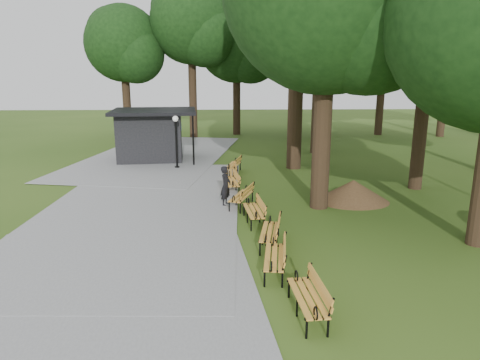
{
  "coord_description": "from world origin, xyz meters",
  "views": [
    {
      "loc": [
        -0.49,
        -13.58,
        5.18
      ],
      "look_at": [
        0.05,
        2.92,
        1.1
      ],
      "focal_mm": 32.49,
      "sensor_mm": 36.0,
      "label": 1
    }
  ],
  "objects_px": {
    "kiosk": "(150,135)",
    "bench_0": "(307,297)",
    "person": "(226,186)",
    "lamp_post": "(176,130)",
    "bench_5": "(231,182)",
    "bench_6": "(231,172)",
    "bench_2": "(270,232)",
    "bench_1": "(274,257)",
    "bench_7": "(233,165)",
    "lawn_tree_4": "(322,2)",
    "bench_3": "(254,211)",
    "dirt_mound": "(353,191)",
    "lawn_tree_1": "(431,26)",
    "bench_4": "(241,196)"
  },
  "relations": [
    {
      "from": "kiosk",
      "to": "lamp_post",
      "type": "distance_m",
      "value": 3.17
    },
    {
      "from": "bench_1",
      "to": "bench_7",
      "type": "distance_m",
      "value": 11.87
    },
    {
      "from": "kiosk",
      "to": "bench_0",
      "type": "distance_m",
      "value": 18.96
    },
    {
      "from": "bench_0",
      "to": "lawn_tree_1",
      "type": "bearing_deg",
      "value": 142.44
    },
    {
      "from": "kiosk",
      "to": "bench_1",
      "type": "relative_size",
      "value": 2.57
    },
    {
      "from": "dirt_mound",
      "to": "bench_4",
      "type": "relative_size",
      "value": 1.33
    },
    {
      "from": "person",
      "to": "bench_5",
      "type": "distance_m",
      "value": 2.15
    },
    {
      "from": "bench_4",
      "to": "bench_1",
      "type": "bearing_deg",
      "value": 26.14
    },
    {
      "from": "kiosk",
      "to": "bench_2",
      "type": "distance_m",
      "value": 15.07
    },
    {
      "from": "bench_2",
      "to": "lawn_tree_1",
      "type": "xyz_separation_m",
      "value": [
        7.38,
        6.58,
        6.66
      ]
    },
    {
      "from": "bench_0",
      "to": "bench_6",
      "type": "xyz_separation_m",
      "value": [
        -1.52,
        12.3,
        0.0
      ]
    },
    {
      "from": "kiosk",
      "to": "bench_6",
      "type": "bearing_deg",
      "value": -54.29
    },
    {
      "from": "lawn_tree_4",
      "to": "bench_3",
      "type": "bearing_deg",
      "value": -110.15
    },
    {
      "from": "kiosk",
      "to": "person",
      "type": "bearing_deg",
      "value": -69.76
    },
    {
      "from": "kiosk",
      "to": "dirt_mound",
      "type": "xyz_separation_m",
      "value": [
        9.81,
        -9.21,
        -1.08
      ]
    },
    {
      "from": "lawn_tree_4",
      "to": "bench_7",
      "type": "bearing_deg",
      "value": -133.8
    },
    {
      "from": "lamp_post",
      "to": "bench_4",
      "type": "xyz_separation_m",
      "value": [
        3.33,
        -7.31,
        -1.68
      ]
    },
    {
      "from": "bench_0",
      "to": "bench_4",
      "type": "height_order",
      "value": "same"
    },
    {
      "from": "bench_7",
      "to": "bench_5",
      "type": "bearing_deg",
      "value": 10.9
    },
    {
      "from": "bench_3",
      "to": "bench_6",
      "type": "xyz_separation_m",
      "value": [
        -0.74,
        6.18,
        0.0
      ]
    },
    {
      "from": "bench_3",
      "to": "bench_1",
      "type": "bearing_deg",
      "value": -1.73
    },
    {
      "from": "bench_4",
      "to": "dirt_mound",
      "type": "bearing_deg",
      "value": 117.3
    },
    {
      "from": "lawn_tree_1",
      "to": "kiosk",
      "type": "bearing_deg",
      "value": 151.38
    },
    {
      "from": "dirt_mound",
      "to": "bench_1",
      "type": "distance_m",
      "value": 7.62
    },
    {
      "from": "bench_5",
      "to": "lamp_post",
      "type": "bearing_deg",
      "value": -157.33
    },
    {
      "from": "person",
      "to": "bench_5",
      "type": "bearing_deg",
      "value": 13.28
    },
    {
      "from": "person",
      "to": "bench_5",
      "type": "xyz_separation_m",
      "value": [
        0.24,
        2.11,
        -0.36
      ]
    },
    {
      "from": "bench_6",
      "to": "lawn_tree_1",
      "type": "xyz_separation_m",
      "value": [
        8.48,
        -1.7,
        6.66
      ]
    },
    {
      "from": "bench_3",
      "to": "bench_6",
      "type": "bearing_deg",
      "value": -179.18
    },
    {
      "from": "kiosk",
      "to": "lawn_tree_1",
      "type": "bearing_deg",
      "value": -33.74
    },
    {
      "from": "bench_7",
      "to": "lawn_tree_4",
      "type": "relative_size",
      "value": 0.15
    },
    {
      "from": "bench_2",
      "to": "bench_3",
      "type": "relative_size",
      "value": 1.0
    },
    {
      "from": "bench_1",
      "to": "bench_5",
      "type": "height_order",
      "value": "same"
    },
    {
      "from": "bench_6",
      "to": "bench_7",
      "type": "xyz_separation_m",
      "value": [
        0.16,
        1.68,
        0.0
      ]
    },
    {
      "from": "kiosk",
      "to": "lamp_post",
      "type": "relative_size",
      "value": 1.68
    },
    {
      "from": "lawn_tree_4",
      "to": "lamp_post",
      "type": "bearing_deg",
      "value": -152.68
    },
    {
      "from": "bench_2",
      "to": "bench_7",
      "type": "relative_size",
      "value": 1.0
    },
    {
      "from": "kiosk",
      "to": "bench_6",
      "type": "distance_m",
      "value": 7.41
    },
    {
      "from": "person",
      "to": "lamp_post",
      "type": "bearing_deg",
      "value": 40.76
    },
    {
      "from": "bench_0",
      "to": "bench_1",
      "type": "xyz_separation_m",
      "value": [
        -0.48,
        2.14,
        0.0
      ]
    },
    {
      "from": "lamp_post",
      "to": "bench_4",
      "type": "distance_m",
      "value": 8.2
    },
    {
      "from": "bench_1",
      "to": "bench_5",
      "type": "distance_m",
      "value": 8.27
    },
    {
      "from": "bench_3",
      "to": "lamp_post",
      "type": "bearing_deg",
      "value": -164.16
    },
    {
      "from": "kiosk",
      "to": "bench_0",
      "type": "height_order",
      "value": "kiosk"
    },
    {
      "from": "bench_1",
      "to": "lawn_tree_1",
      "type": "height_order",
      "value": "lawn_tree_1"
    },
    {
      "from": "person",
      "to": "lawn_tree_4",
      "type": "distance_m",
      "value": 15.65
    },
    {
      "from": "bench_7",
      "to": "lawn_tree_1",
      "type": "relative_size",
      "value": 0.19
    },
    {
      "from": "person",
      "to": "bench_6",
      "type": "xyz_separation_m",
      "value": [
        0.24,
        4.06,
        -0.36
      ]
    },
    {
      "from": "bench_2",
      "to": "bench_6",
      "type": "bearing_deg",
      "value": -162.31
    },
    {
      "from": "bench_5",
      "to": "bench_7",
      "type": "distance_m",
      "value": 3.64
    }
  ]
}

